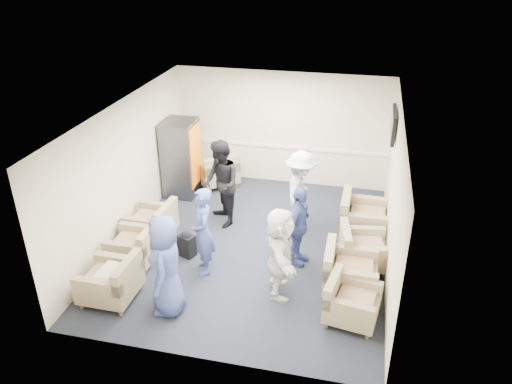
% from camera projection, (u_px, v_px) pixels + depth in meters
% --- Properties ---
extents(floor, '(6.00, 6.00, 0.00)m').
position_uv_depth(floor, '(252.00, 246.00, 9.67)').
color(floor, black).
rests_on(floor, ground).
extents(ceiling, '(6.00, 6.00, 0.00)m').
position_uv_depth(ceiling, '(252.00, 112.00, 8.45)').
color(ceiling, white).
rests_on(ceiling, back_wall).
extents(back_wall, '(5.00, 0.02, 2.70)m').
position_uv_depth(back_wall, '(282.00, 129.00, 11.67)').
color(back_wall, beige).
rests_on(back_wall, floor).
extents(front_wall, '(5.00, 0.02, 2.70)m').
position_uv_depth(front_wall, '(199.00, 282.00, 6.45)').
color(front_wall, beige).
rests_on(front_wall, floor).
extents(left_wall, '(0.02, 6.00, 2.70)m').
position_uv_depth(left_wall, '(125.00, 171.00, 9.55)').
color(left_wall, beige).
rests_on(left_wall, floor).
extents(right_wall, '(0.02, 6.00, 2.70)m').
position_uv_depth(right_wall, '(394.00, 197.00, 8.56)').
color(right_wall, beige).
rests_on(right_wall, floor).
extents(chair_rail, '(4.98, 0.04, 0.06)m').
position_uv_depth(chair_rail, '(281.00, 147.00, 11.85)').
color(chair_rail, silver).
rests_on(chair_rail, back_wall).
extents(tv, '(0.10, 1.00, 0.58)m').
position_uv_depth(tv, '(393.00, 125.00, 9.82)').
color(tv, black).
rests_on(tv, right_wall).
extents(armchair_left_near, '(0.85, 0.85, 0.67)m').
position_uv_depth(armchair_left_near, '(113.00, 282.00, 8.09)').
color(armchair_left_near, '#8A7959').
rests_on(armchair_left_near, floor).
extents(armchair_left_mid, '(0.81, 0.81, 0.64)m').
position_uv_depth(armchair_left_mid, '(136.00, 247.00, 9.05)').
color(armchair_left_mid, '#8A7959').
rests_on(armchair_left_mid, floor).
extents(armchair_left_far, '(0.87, 0.87, 0.66)m').
position_uv_depth(armchair_left_far, '(154.00, 223.00, 9.78)').
color(armchair_left_far, '#8A7959').
rests_on(armchair_left_far, floor).
extents(armchair_right_near, '(0.89, 0.89, 0.62)m').
position_uv_depth(armchair_right_near, '(349.00, 303.00, 7.67)').
color(armchair_right_near, '#8A7959').
rests_on(armchair_right_near, floor).
extents(armchair_right_midnear, '(0.88, 0.88, 0.70)m').
position_uv_depth(armchair_right_midnear, '(347.00, 273.00, 8.30)').
color(armchair_right_midnear, '#8A7959').
rests_on(armchair_right_midnear, floor).
extents(armchair_right_midfar, '(0.95, 0.95, 0.66)m').
position_uv_depth(armchair_right_midfar, '(360.00, 250.00, 8.94)').
color(armchair_right_midfar, '#8A7959').
rests_on(armchair_right_midfar, floor).
extents(armchair_right_far, '(0.95, 0.95, 0.75)m').
position_uv_depth(armchair_right_far, '(361.00, 219.00, 9.83)').
color(armchair_right_far, '#8A7959').
rests_on(armchair_right_far, floor).
extents(armchair_corner, '(1.25, 1.25, 0.71)m').
position_uv_depth(armchair_corner, '(217.00, 172.00, 11.90)').
color(armchair_corner, '#8A7959').
rests_on(armchair_corner, floor).
extents(vending_machine, '(0.71, 0.83, 1.75)m').
position_uv_depth(vending_machine, '(182.00, 158.00, 11.31)').
color(vending_machine, '#4A4B51').
rests_on(vending_machine, floor).
extents(backpack, '(0.36, 0.31, 0.52)m').
position_uv_depth(backpack, '(187.00, 243.00, 9.26)').
color(backpack, black).
rests_on(backpack, floor).
extents(pillow, '(0.38, 0.49, 0.14)m').
position_uv_depth(pillow, '(111.00, 273.00, 8.01)').
color(pillow, beige).
rests_on(pillow, armchair_left_near).
extents(person_front_left, '(0.69, 0.91, 1.69)m').
position_uv_depth(person_front_left, '(166.00, 265.00, 7.64)').
color(person_front_left, '#3B4B8F').
rests_on(person_front_left, floor).
extents(person_mid_left, '(0.60, 0.70, 1.62)m').
position_uv_depth(person_mid_left, '(203.00, 232.00, 8.59)').
color(person_mid_left, '#3B4B8F').
rests_on(person_mid_left, floor).
extents(person_back_left, '(1.05, 1.11, 1.81)m').
position_uv_depth(person_back_left, '(221.00, 184.00, 10.04)').
color(person_back_left, black).
rests_on(person_back_left, floor).
extents(person_back_right, '(0.65, 1.11, 1.70)m').
position_uv_depth(person_back_right, '(300.00, 192.00, 9.83)').
color(person_back_right, silver).
rests_on(person_back_right, floor).
extents(person_mid_right, '(0.57, 0.95, 1.52)m').
position_uv_depth(person_mid_right, '(298.00, 226.00, 8.84)').
color(person_mid_right, '#3B4B8F').
rests_on(person_mid_right, floor).
extents(person_front_right, '(0.78, 1.53, 1.58)m').
position_uv_depth(person_front_right, '(280.00, 253.00, 8.05)').
color(person_front_right, white).
rests_on(person_front_right, floor).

